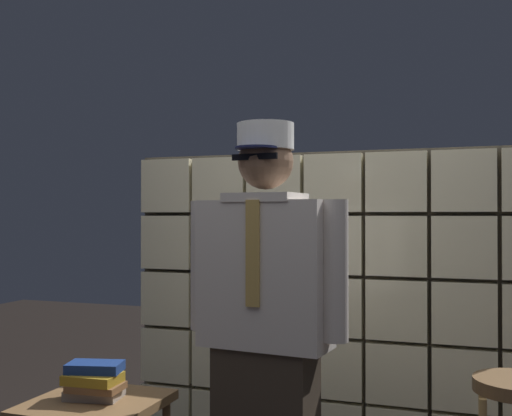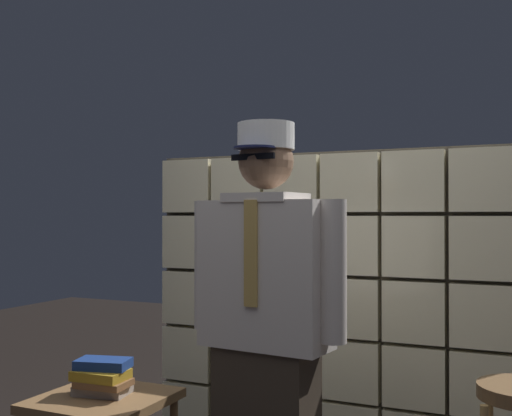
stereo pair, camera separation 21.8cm
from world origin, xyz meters
name	(u,v)px [view 1 (the left image)]	position (x,y,z in m)	size (l,w,h in m)	color
glass_block_wall	(334,306)	(0.00, 1.33, 0.84)	(2.40, 0.10, 1.72)	beige
standing_person	(265,329)	(-0.05, 0.29, 0.89)	(0.68, 0.31, 1.71)	#382D23
book_stack	(94,381)	(-0.79, 0.21, 0.64)	(0.26, 0.20, 0.15)	gray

